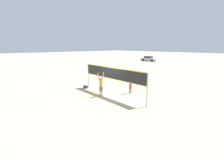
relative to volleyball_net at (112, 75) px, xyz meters
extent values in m
plane|color=#C6B28C|center=(0.00, 0.00, -1.79)|extent=(200.00, 200.00, 0.00)
cylinder|color=beige|center=(-3.61, 0.00, -0.55)|extent=(0.10, 0.10, 2.47)
cylinder|color=beige|center=(3.61, 0.00, -0.55)|extent=(0.10, 0.10, 2.47)
cube|color=black|center=(0.00, 0.00, 0.17)|extent=(7.11, 0.02, 1.04)
cube|color=yellow|center=(0.00, 0.00, 0.65)|extent=(7.11, 0.03, 0.06)
cube|color=yellow|center=(0.00, 0.00, -0.32)|extent=(7.11, 0.03, 0.06)
cylinder|color=tan|center=(-0.40, -1.02, -1.55)|extent=(0.11, 0.11, 0.47)
cylinder|color=black|center=(-0.40, -1.02, -1.12)|extent=(0.12, 0.12, 0.38)
cylinder|color=tan|center=(-0.40, -0.82, -1.55)|extent=(0.11, 0.11, 0.47)
cylinder|color=black|center=(-0.40, -0.82, -1.12)|extent=(0.12, 0.12, 0.38)
cylinder|color=orange|center=(-0.40, -0.92, -0.63)|extent=(0.28, 0.28, 0.61)
sphere|color=tan|center=(-0.40, -0.92, -0.21)|extent=(0.23, 0.23, 0.23)
cylinder|color=tan|center=(-0.40, -1.16, -0.03)|extent=(0.08, 0.22, 0.68)
cylinder|color=tan|center=(-0.40, -0.68, -0.03)|extent=(0.08, 0.22, 0.68)
cylinder|color=#8C664C|center=(0.83, 1.61, -1.56)|extent=(0.11, 0.11, 0.46)
cylinder|color=red|center=(0.83, 1.61, -1.14)|extent=(0.12, 0.12, 0.38)
cylinder|color=#8C664C|center=(0.83, 1.41, -1.56)|extent=(0.11, 0.11, 0.46)
cylinder|color=red|center=(0.83, 1.41, -1.14)|extent=(0.12, 0.12, 0.38)
cylinder|color=#8C664C|center=(0.83, 1.51, -0.66)|extent=(0.28, 0.28, 0.59)
sphere|color=#8C664C|center=(0.83, 1.51, -0.25)|extent=(0.23, 0.23, 0.23)
cylinder|color=#8C664C|center=(0.83, 1.75, -0.07)|extent=(0.08, 0.22, 0.66)
cylinder|color=#8C664C|center=(0.83, 1.27, -0.07)|extent=(0.08, 0.22, 0.66)
sphere|color=yellow|center=(-0.99, -1.18, -1.68)|extent=(0.22, 0.22, 0.22)
cube|color=#2D2D33|center=(-3.47, -0.48, -1.65)|extent=(0.41, 0.32, 0.27)
cube|color=#B7B7BC|center=(-15.20, 28.98, -1.29)|extent=(4.74, 2.14, 0.74)
cube|color=#2D333D|center=(-15.43, 28.96, -0.62)|extent=(2.20, 1.80, 0.59)
cylinder|color=black|center=(-13.84, 29.93, -1.47)|extent=(0.66, 0.27, 0.64)
cylinder|color=black|center=(-13.71, 28.25, -1.47)|extent=(0.66, 0.27, 0.64)
cylinder|color=black|center=(-16.69, 29.70, -1.47)|extent=(0.66, 0.27, 0.64)
cylinder|color=black|center=(-16.56, 28.02, -1.47)|extent=(0.66, 0.27, 0.64)
camera|label=1|loc=(9.24, -8.68, 2.44)|focal=24.00mm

